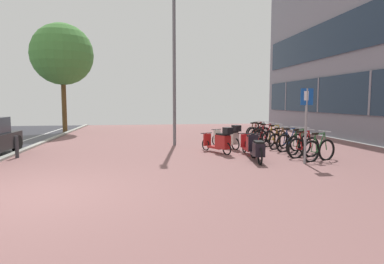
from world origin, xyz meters
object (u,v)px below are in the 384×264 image
(bicycle_rack_08, at_px, (258,134))
(lamp_post, at_px, (174,61))
(bicycle_rack_05, at_px, (275,138))
(scooter_far, at_px, (229,137))
(bicycle_rack_07, at_px, (261,135))
(street_tree, at_px, (62,55))
(bicycle_rack_03, at_px, (290,142))
(scooter_extra, at_px, (257,150))
(bicycle_rack_06, at_px, (266,137))
(parking_sign, at_px, (306,117))
(bicycle_rack_02, at_px, (299,145))
(bicycle_rack_00, at_px, (319,150))
(scooter_mid, at_px, (250,145))
(bollard_far, at_px, (17,147))
(bicycle_rack_04, at_px, (280,141))
(bicycle_rack_01, at_px, (304,147))
(scooter_near, at_px, (220,141))
(bicycle_rack_09, at_px, (255,133))

(bicycle_rack_08, height_order, lamp_post, lamp_post)
(bicycle_rack_05, distance_m, scooter_far, 2.04)
(bicycle_rack_07, relative_size, lamp_post, 0.19)
(lamp_post, height_order, street_tree, lamp_post)
(bicycle_rack_03, relative_size, scooter_extra, 0.75)
(bicycle_rack_06, distance_m, parking_sign, 4.51)
(scooter_extra, bearing_deg, bicycle_rack_02, 30.18)
(bicycle_rack_00, bearing_deg, bicycle_rack_08, 91.01)
(bicycle_rack_08, height_order, scooter_mid, bicycle_rack_08)
(bicycle_rack_07, xyz_separation_m, scooter_mid, (-1.66, -3.38, 0.04))
(scooter_mid, height_order, bollard_far, bollard_far)
(bicycle_rack_05, bearing_deg, lamp_post, 164.14)
(bicycle_rack_04, xyz_separation_m, bicycle_rack_07, (-0.04, 2.00, 0.02))
(bicycle_rack_07, distance_m, parking_sign, 5.15)
(bicycle_rack_03, distance_m, bicycle_rack_04, 0.68)
(bicycle_rack_05, xyz_separation_m, lamp_post, (-4.14, 1.18, 3.31))
(scooter_extra, bearing_deg, bicycle_rack_07, 68.00)
(bicycle_rack_05, xyz_separation_m, parking_sign, (-0.58, -3.69, 1.08))
(bicycle_rack_02, height_order, bicycle_rack_05, bicycle_rack_02)
(bollard_far, bearing_deg, parking_sign, -14.67)
(bicycle_rack_00, xyz_separation_m, bicycle_rack_01, (-0.17, 0.67, 0.00))
(bicycle_rack_03, relative_size, parking_sign, 0.58)
(bicycle_rack_06, distance_m, bollard_far, 9.83)
(scooter_far, xyz_separation_m, scooter_extra, (0.11, -2.99, -0.05))
(bicycle_rack_08, height_order, scooter_extra, bicycle_rack_08)
(scooter_mid, xyz_separation_m, bollard_far, (-7.97, 0.76, -0.02))
(bicycle_rack_05, bearing_deg, bicycle_rack_06, 98.81)
(bicycle_rack_06, distance_m, bicycle_rack_07, 0.66)
(bicycle_rack_05, relative_size, parking_sign, 0.58)
(lamp_post, height_order, bollard_far, lamp_post)
(bicycle_rack_04, distance_m, lamp_post, 5.57)
(bicycle_rack_01, height_order, street_tree, street_tree)
(scooter_far, xyz_separation_m, street_tree, (-8.35, 8.24, 4.33))
(bicycle_rack_00, distance_m, lamp_post, 7.01)
(scooter_mid, bearing_deg, bicycle_rack_00, -34.53)
(scooter_far, distance_m, lamp_post, 4.08)
(parking_sign, bearing_deg, bicycle_rack_01, 64.08)
(bicycle_rack_03, relative_size, scooter_mid, 0.78)
(bicycle_rack_04, distance_m, scooter_far, 2.03)
(bicycle_rack_05, height_order, scooter_near, scooter_near)
(bicycle_rack_05, distance_m, bicycle_rack_06, 0.67)
(bicycle_rack_01, relative_size, bicycle_rack_03, 1.02)
(bicycle_rack_09, relative_size, scooter_far, 0.70)
(bicycle_rack_07, bearing_deg, scooter_near, -133.80)
(bicycle_rack_02, bearing_deg, bicycle_rack_06, 94.16)
(bicycle_rack_00, distance_m, bollard_far, 10.03)
(parking_sign, bearing_deg, street_tree, 129.87)
(bicycle_rack_07, xyz_separation_m, bollard_far, (-9.62, -2.62, 0.02))
(bicycle_rack_08, xyz_separation_m, scooter_mid, (-1.76, -4.05, 0.04))
(bicycle_rack_07, bearing_deg, bollard_far, -164.77)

